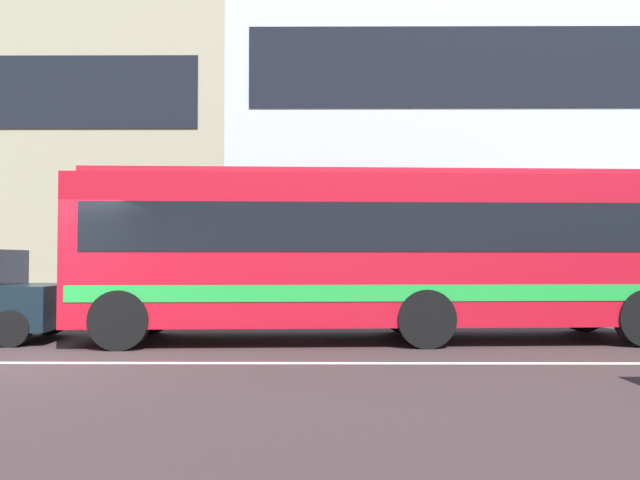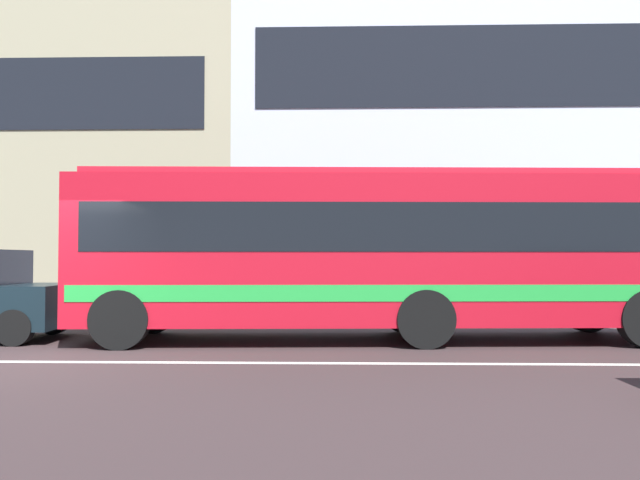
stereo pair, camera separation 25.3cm
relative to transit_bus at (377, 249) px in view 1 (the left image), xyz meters
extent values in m
plane|color=#392A2B|center=(-5.61, -2.64, -1.71)|extent=(160.00, 160.00, 0.00)
cube|color=silver|center=(-5.61, -2.64, -1.71)|extent=(60.00, 0.16, 0.01)
cube|color=silver|center=(5.84, 13.86, 4.99)|extent=(20.19, 10.96, 13.41)
cube|color=black|center=(5.84, 8.36, 6.06)|extent=(18.58, 0.04, 2.68)
cube|color=red|center=(0.00, 0.00, -0.05)|extent=(11.07, 3.03, 2.63)
cube|color=black|center=(0.00, 0.00, 0.35)|extent=(10.42, 3.02, 0.84)
cube|color=green|center=(0.00, 0.00, -0.77)|extent=(10.85, 3.04, 0.28)
cube|color=red|center=(0.00, 0.00, 1.33)|extent=(10.61, 2.61, 0.12)
cube|color=black|center=(-5.48, -0.27, 0.35)|extent=(0.13, 2.09, 0.93)
cylinder|color=black|center=(-4.42, -1.37, -1.21)|extent=(1.01, 0.33, 1.00)
cylinder|color=black|center=(-4.53, 0.93, -1.21)|extent=(1.01, 0.33, 1.00)
cylinder|color=black|center=(0.73, -1.11, -1.21)|extent=(1.01, 0.33, 1.00)
cylinder|color=black|center=(0.61, 1.18, -1.21)|extent=(1.01, 0.33, 1.00)
cylinder|color=black|center=(4.42, 1.37, -1.21)|extent=(1.01, 0.33, 1.00)
cylinder|color=black|center=(-6.40, -1.00, -1.39)|extent=(0.65, 0.25, 0.64)
cylinder|color=black|center=(-6.48, 0.68, -1.39)|extent=(0.65, 0.25, 0.64)
camera|label=1|loc=(-1.02, -11.71, -0.19)|focal=34.84mm
camera|label=2|loc=(-0.77, -11.71, -0.19)|focal=34.84mm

